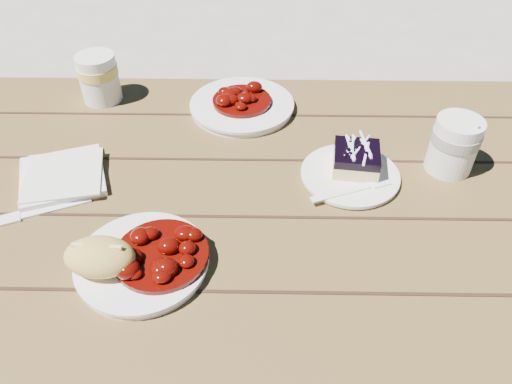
{
  "coord_description": "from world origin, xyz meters",
  "views": [
    {
      "loc": [
        0.01,
        -0.7,
        1.36
      ],
      "look_at": [
        0.0,
        -0.08,
        0.81
      ],
      "focal_mm": 35.0,
      "sensor_mm": 36.0,
      "label": 1
    }
  ],
  "objects_px": {
    "main_plate": "(143,263)",
    "dessert_plate": "(350,176)",
    "coffee_cup": "(454,145)",
    "second_cup": "(99,78)",
    "bread_roll": "(100,257)",
    "picnic_table": "(256,245)",
    "blueberry_cake": "(356,159)",
    "second_plate": "(242,106)"
  },
  "relations": [
    {
      "from": "coffee_cup",
      "to": "second_plate",
      "type": "xyz_separation_m",
      "value": [
        -0.41,
        0.2,
        -0.05
      ]
    },
    {
      "from": "dessert_plate",
      "to": "second_plate",
      "type": "distance_m",
      "value": 0.32
    },
    {
      "from": "dessert_plate",
      "to": "picnic_table",
      "type": "bearing_deg",
      "value": -170.68
    },
    {
      "from": "second_cup",
      "to": "picnic_table",
      "type": "bearing_deg",
      "value": -40.28
    },
    {
      "from": "picnic_table",
      "to": "second_cup",
      "type": "xyz_separation_m",
      "value": [
        -0.36,
        0.3,
        0.22
      ]
    },
    {
      "from": "second_plate",
      "to": "dessert_plate",
      "type": "bearing_deg",
      "value": -47.88
    },
    {
      "from": "coffee_cup",
      "to": "second_cup",
      "type": "distance_m",
      "value": 0.77
    },
    {
      "from": "bread_roll",
      "to": "coffee_cup",
      "type": "distance_m",
      "value": 0.66
    },
    {
      "from": "main_plate",
      "to": "blueberry_cake",
      "type": "relative_size",
      "value": 2.17
    },
    {
      "from": "dessert_plate",
      "to": "second_plate",
      "type": "xyz_separation_m",
      "value": [
        -0.21,
        0.24,
        0.0
      ]
    },
    {
      "from": "main_plate",
      "to": "dessert_plate",
      "type": "distance_m",
      "value": 0.42
    },
    {
      "from": "dessert_plate",
      "to": "coffee_cup",
      "type": "distance_m",
      "value": 0.2
    },
    {
      "from": "bread_roll",
      "to": "second_plate",
      "type": "bearing_deg",
      "value": 67.91
    },
    {
      "from": "picnic_table",
      "to": "blueberry_cake",
      "type": "xyz_separation_m",
      "value": [
        0.19,
        0.04,
        0.19
      ]
    },
    {
      "from": "dessert_plate",
      "to": "second_plate",
      "type": "bearing_deg",
      "value": 132.12
    },
    {
      "from": "dessert_plate",
      "to": "coffee_cup",
      "type": "bearing_deg",
      "value": 9.86
    },
    {
      "from": "dessert_plate",
      "to": "second_cup",
      "type": "height_order",
      "value": "second_cup"
    },
    {
      "from": "bread_roll",
      "to": "dessert_plate",
      "type": "height_order",
      "value": "bread_roll"
    },
    {
      "from": "dessert_plate",
      "to": "second_cup",
      "type": "bearing_deg",
      "value": 152.92
    },
    {
      "from": "second_plate",
      "to": "second_cup",
      "type": "relative_size",
      "value": 2.09
    },
    {
      "from": "coffee_cup",
      "to": "main_plate",
      "type": "bearing_deg",
      "value": -154.92
    },
    {
      "from": "picnic_table",
      "to": "dessert_plate",
      "type": "relative_size",
      "value": 11.13
    },
    {
      "from": "bread_roll",
      "to": "coffee_cup",
      "type": "height_order",
      "value": "coffee_cup"
    },
    {
      "from": "coffee_cup",
      "to": "second_plate",
      "type": "height_order",
      "value": "coffee_cup"
    },
    {
      "from": "coffee_cup",
      "to": "second_cup",
      "type": "xyz_separation_m",
      "value": [
        -0.73,
        0.24,
        0.0
      ]
    },
    {
      "from": "main_plate",
      "to": "blueberry_cake",
      "type": "bearing_deg",
      "value": 33.14
    },
    {
      "from": "main_plate",
      "to": "coffee_cup",
      "type": "bearing_deg",
      "value": 25.08
    },
    {
      "from": "main_plate",
      "to": "second_plate",
      "type": "height_order",
      "value": "same"
    },
    {
      "from": "bread_roll",
      "to": "blueberry_cake",
      "type": "bearing_deg",
      "value": 31.58
    },
    {
      "from": "main_plate",
      "to": "second_cup",
      "type": "distance_m",
      "value": 0.53
    },
    {
      "from": "bread_roll",
      "to": "blueberry_cake",
      "type": "xyz_separation_m",
      "value": [
        0.42,
        0.26,
        -0.01
      ]
    },
    {
      "from": "main_plate",
      "to": "second_cup",
      "type": "xyz_separation_m",
      "value": [
        -0.18,
        0.5,
        0.05
      ]
    },
    {
      "from": "coffee_cup",
      "to": "second_plate",
      "type": "relative_size",
      "value": 0.48
    },
    {
      "from": "bread_roll",
      "to": "main_plate",
      "type": "bearing_deg",
      "value": 19.98
    },
    {
      "from": "main_plate",
      "to": "second_cup",
      "type": "height_order",
      "value": "second_cup"
    },
    {
      "from": "bread_roll",
      "to": "second_cup",
      "type": "bearing_deg",
      "value": 104.03
    },
    {
      "from": "blueberry_cake",
      "to": "second_plate",
      "type": "distance_m",
      "value": 0.31
    },
    {
      "from": "picnic_table",
      "to": "coffee_cup",
      "type": "distance_m",
      "value": 0.43
    },
    {
      "from": "main_plate",
      "to": "dessert_plate",
      "type": "relative_size",
      "value": 1.13
    },
    {
      "from": "picnic_table",
      "to": "dessert_plate",
      "type": "height_order",
      "value": "dessert_plate"
    },
    {
      "from": "bread_roll",
      "to": "dessert_plate",
      "type": "xyz_separation_m",
      "value": [
        0.41,
        0.24,
        -0.04
      ]
    },
    {
      "from": "bread_roll",
      "to": "coffee_cup",
      "type": "xyz_separation_m",
      "value": [
        0.6,
        0.27,
        0.01
      ]
    }
  ]
}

